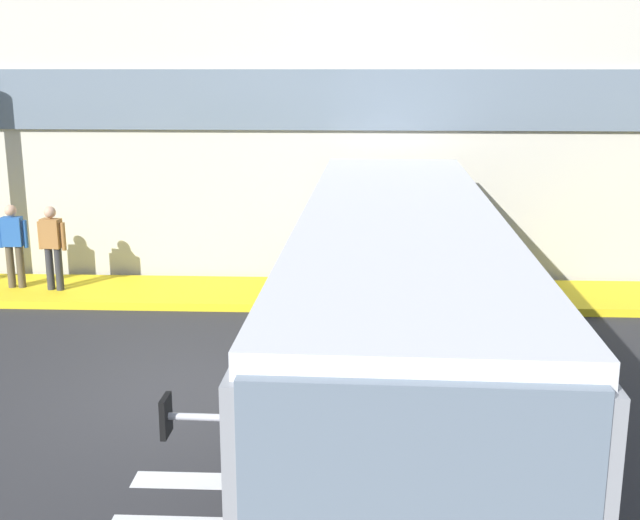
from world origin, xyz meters
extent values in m
cube|color=#2B2B2D|center=(0.00, 0.00, -0.01)|extent=(80.00, 90.00, 0.02)
cube|color=silver|center=(2.00, -2.40, 0.00)|extent=(4.40, 0.36, 0.01)
cube|color=beige|center=(0.00, 12.00, 3.39)|extent=(20.70, 12.00, 6.77)
cube|color=slate|center=(1.00, 5.96, 3.80)|extent=(14.70, 0.10, 1.20)
cube|color=yellow|center=(0.00, 4.80, 0.07)|extent=(24.70, 2.00, 0.15)
cube|color=gray|center=(2.81, -0.16, 1.42)|extent=(2.85, 11.12, 2.15)
cube|color=black|center=(2.81, -0.16, 0.62)|extent=(2.89, 11.17, 0.55)
cube|color=silver|center=(2.81, -0.16, 2.60)|extent=(2.74, 10.92, 0.20)
cube|color=slate|center=(2.66, -5.64, 2.02)|extent=(2.35, 0.18, 1.05)
cube|color=slate|center=(4.11, 0.10, 1.92)|extent=(0.30, 9.86, 0.95)
cube|color=slate|center=(1.52, 0.17, 1.92)|extent=(0.30, 9.86, 0.95)
cube|color=black|center=(2.66, -5.64, 2.38)|extent=(2.15, 0.16, 0.28)
cylinder|color=#B7B7BF|center=(1.17, -5.40, 2.17)|extent=(0.40, 0.06, 0.05)
cube|color=black|center=(0.97, -5.39, 2.17)|extent=(0.05, 0.20, 0.28)
cylinder|color=black|center=(1.53, -3.86, 0.50)|extent=(0.33, 1.01, 1.00)
cylinder|color=black|center=(4.04, 2.14, 0.50)|extent=(0.33, 1.01, 1.00)
cylinder|color=black|center=(1.69, 2.20, 0.50)|extent=(0.33, 1.01, 1.00)
cylinder|color=black|center=(4.08, 3.43, 0.50)|extent=(0.33, 1.01, 1.00)
cylinder|color=black|center=(1.73, 3.50, 0.50)|extent=(0.33, 1.01, 1.00)
cylinder|color=#4C4233|center=(-4.43, 4.78, 0.57)|extent=(0.15, 0.15, 0.85)
cylinder|color=#4C4233|center=(-4.63, 4.77, 0.57)|extent=(0.15, 0.15, 0.85)
cube|color=#2659A5|center=(-4.53, 4.77, 1.29)|extent=(0.39, 0.24, 0.58)
sphere|color=tan|center=(-4.53, 4.77, 1.71)|extent=(0.23, 0.23, 0.23)
cylinder|color=#2659A5|center=(-4.28, 4.79, 1.24)|extent=(0.09, 0.09, 0.55)
cylinder|color=#2659A5|center=(-4.78, 4.76, 1.24)|extent=(0.09, 0.09, 0.55)
cylinder|color=#2D2D33|center=(-3.59, 4.62, 0.57)|extent=(0.15, 0.15, 0.85)
cylinder|color=#2D2D33|center=(-3.79, 4.65, 0.57)|extent=(0.15, 0.15, 0.85)
cube|color=#996633|center=(-3.69, 4.63, 1.29)|extent=(0.41, 0.28, 0.58)
sphere|color=tan|center=(-3.69, 4.63, 1.71)|extent=(0.23, 0.23, 0.23)
cylinder|color=#996633|center=(-3.44, 4.59, 1.24)|extent=(0.09, 0.09, 0.55)
cylinder|color=#996633|center=(-3.94, 4.68, 1.24)|extent=(0.09, 0.09, 0.55)
cylinder|color=yellow|center=(1.98, 3.60, 0.45)|extent=(0.18, 0.18, 0.90)
camera|label=1|loc=(2.24, -10.33, 4.49)|focal=44.81mm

